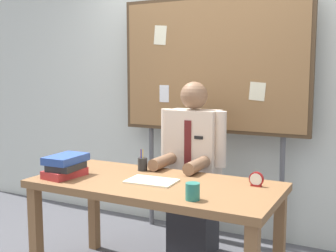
% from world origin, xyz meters
% --- Properties ---
extents(back_wall, '(6.40, 0.08, 2.70)m').
position_xyz_m(back_wall, '(0.00, 1.20, 1.35)').
color(back_wall, silver).
rests_on(back_wall, ground_plane).
extents(desk, '(1.64, 0.77, 0.73)m').
position_xyz_m(desk, '(0.00, 0.00, 0.64)').
color(desk, brown).
rests_on(desk, ground_plane).
extents(person, '(0.55, 0.56, 1.38)m').
position_xyz_m(person, '(0.00, 0.62, 0.64)').
color(person, '#2D2D33').
rests_on(person, ground_plane).
extents(bulletin_board, '(1.67, 0.09, 2.09)m').
position_xyz_m(bulletin_board, '(-0.00, 1.00, 1.49)').
color(bulletin_board, '#4C3823').
rests_on(bulletin_board, ground_plane).
extents(book_stack, '(0.22, 0.32, 0.15)m').
position_xyz_m(book_stack, '(-0.61, -0.17, 0.81)').
color(book_stack, '#B22D2D').
rests_on(book_stack, desk).
extents(open_notebook, '(0.33, 0.23, 0.01)m').
position_xyz_m(open_notebook, '(-0.01, -0.02, 0.74)').
color(open_notebook, '#F4EFCC').
rests_on(open_notebook, desk).
extents(desk_clock, '(0.09, 0.04, 0.09)m').
position_xyz_m(desk_clock, '(0.63, 0.19, 0.77)').
color(desk_clock, maroon).
rests_on(desk_clock, desk).
extents(coffee_mug, '(0.08, 0.08, 0.10)m').
position_xyz_m(coffee_mug, '(0.39, -0.26, 0.78)').
color(coffee_mug, '#267266').
rests_on(coffee_mug, desk).
extents(pen_holder, '(0.07, 0.07, 0.16)m').
position_xyz_m(pen_holder, '(-0.24, 0.24, 0.78)').
color(pen_holder, '#262626').
rests_on(pen_holder, desk).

